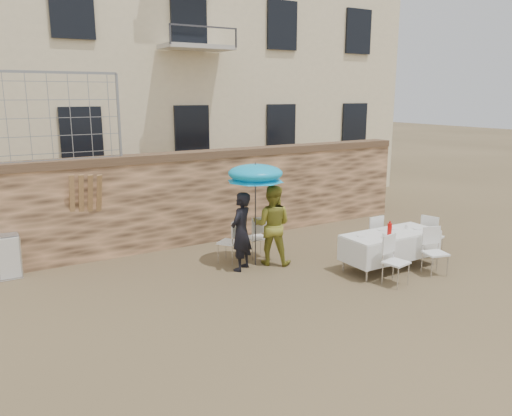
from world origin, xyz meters
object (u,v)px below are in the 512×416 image
woman_dress (272,225)px  umbrella (255,176)px  couple_chair_left (229,241)px  table_chair_back (370,236)px  chair_stack_right (8,254)px  table_chair_front_right (436,252)px  couple_chair_right (257,236)px  banquet_table (391,235)px  table_chair_side (432,236)px  table_chair_front_left (396,261)px  man_suit (241,232)px  soda_bottle (390,229)px

woman_dress → umbrella: (-0.35, 0.10, 1.06)m
couple_chair_left → table_chair_back: bearing=121.4°
couple_chair_left → chair_stack_right: 4.45m
table_chair_front_right → chair_stack_right: bearing=165.1°
umbrella → table_chair_front_right: (2.81, -2.36, -1.44)m
couple_chair_left → couple_chair_right: (0.70, 0.00, 0.00)m
banquet_table → table_chair_back: size_ratio=2.19×
table_chair_back → table_chair_side: size_ratio=1.00×
couple_chair_right → banquet_table: 2.89m
table_chair_front_left → table_chair_side: (2.00, 0.85, 0.00)m
umbrella → table_chair_side: umbrella is taller
chair_stack_right → couple_chair_left: bearing=-20.0°
man_suit → banquet_table: (2.71, -1.51, -0.09)m
banquet_table → couple_chair_left: bearing=142.7°
umbrella → chair_stack_right: (-4.58, 1.97, -1.46)m
man_suit → umbrella: (0.40, 0.10, 1.10)m
umbrella → chair_stack_right: bearing=156.8°
woman_dress → couple_chair_right: (-0.05, 0.55, -0.38)m
man_suit → chair_stack_right: 4.68m
soda_bottle → table_chair_back: bearing=67.2°
soda_bottle → chair_stack_right: size_ratio=0.28×
umbrella → couple_chair_left: umbrella is taller
man_suit → table_chair_front_left: 3.11m
man_suit → soda_bottle: 3.01m
banquet_table → table_chair_side: (1.40, 0.10, -0.25)m
couple_chair_left → table_chair_front_left: bearing=91.7°
woman_dress → umbrella: bearing=24.6°
couple_chair_right → table_chair_side: size_ratio=1.00×
table_chair_side → woman_dress: bearing=50.4°
table_chair_front_right → soda_bottle: bearing=154.8°
man_suit → table_chair_back: size_ratio=1.71×
couple_chair_right → table_chair_side: 3.93m
couple_chair_right → table_chair_front_left: (1.41, -2.81, 0.00)m
table_chair_back → banquet_table: bearing=76.6°
man_suit → couple_chair_right: 0.95m
man_suit → table_chair_front_right: (3.21, -2.26, -0.34)m
couple_chair_left → table_chair_front_right: 4.27m
couple_chair_left → banquet_table: (2.71, -2.06, 0.25)m
table_chair_back → chair_stack_right: (-7.09, 2.78, -0.02)m
table_chair_side → couple_chair_right: bearing=43.3°
woman_dress → chair_stack_right: woman_dress is taller
chair_stack_right → couple_chair_right: bearing=-17.3°
table_chair_back → chair_stack_right: size_ratio=1.04×
woman_dress → soda_bottle: bearing=177.1°
banquet_table → chair_stack_right: bearing=152.5°
man_suit → couple_chair_left: bearing=-123.4°
banquet_table → table_chair_front_left: table_chair_front_left is taller
umbrella → woman_dress: bearing=-15.9°
couple_chair_right → table_chair_front_left: same height
banquet_table → table_chair_back: (0.20, 0.80, -0.25)m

